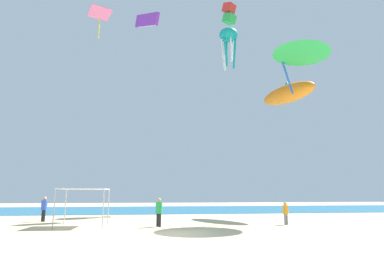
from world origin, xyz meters
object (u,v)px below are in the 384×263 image
(person_leftmost, at_px, (44,207))
(kite_box_red, at_px, (229,14))
(person_near_tent, at_px, (286,211))
(kite_diamond_pink, at_px, (100,14))
(kite_inflatable_orange, at_px, (288,94))
(person_central, at_px, (159,210))
(kite_octopus_teal, at_px, (228,37))
(kite_parafoil_purple, at_px, (147,20))
(kite_delta_green, at_px, (301,50))
(canopy_tent, at_px, (84,191))

(person_leftmost, bearing_deg, kite_box_red, -103.72)
(person_near_tent, height_order, person_leftmost, person_leftmost)
(kite_diamond_pink, xyz_separation_m, kite_inflatable_orange, (18.39, 6.11, -3.90))
(person_leftmost, bearing_deg, kite_inflatable_orange, -119.21)
(person_central, bearing_deg, kite_octopus_teal, -54.20)
(person_near_tent, height_order, kite_parafoil_purple, kite_parafoil_purple)
(kite_box_red, bearing_deg, kite_octopus_teal, -140.50)
(kite_octopus_teal, bearing_deg, person_leftmost, -5.70)
(kite_delta_green, bearing_deg, person_near_tent, -66.98)
(person_leftmost, height_order, kite_box_red, kite_box_red)
(kite_inflatable_orange, bearing_deg, person_leftmost, -106.93)
(person_central, relative_size, kite_box_red, 0.66)
(kite_delta_green, bearing_deg, kite_octopus_teal, 175.99)
(person_central, height_order, kite_diamond_pink, kite_diamond_pink)
(kite_inflatable_orange, bearing_deg, canopy_tent, -93.63)
(person_leftmost, xyz_separation_m, kite_diamond_pink, (3.88, -3.00, 15.17))
(kite_parafoil_purple, bearing_deg, kite_diamond_pink, -48.39)
(kite_parafoil_purple, xyz_separation_m, kite_box_red, (10.09, -2.78, 0.07))
(person_leftmost, relative_size, kite_box_red, 0.67)
(kite_diamond_pink, distance_m, kite_box_red, 18.76)
(canopy_tent, height_order, kite_box_red, kite_box_red)
(kite_box_red, bearing_deg, kite_delta_green, 74.05)
(canopy_tent, height_order, kite_parafoil_purple, kite_parafoil_purple)
(kite_diamond_pink, bearing_deg, kite_box_red, -164.86)
(person_central, distance_m, kite_delta_green, 18.64)
(canopy_tent, xyz_separation_m, person_leftmost, (-3.77, 4.08, -1.23))
(person_near_tent, relative_size, kite_parafoil_purple, 0.34)
(kite_diamond_pink, distance_m, kite_octopus_teal, 22.17)
(canopy_tent, relative_size, kite_diamond_pink, 1.33)
(kite_delta_green, bearing_deg, kite_inflatable_orange, 154.09)
(person_near_tent, distance_m, person_central, 8.90)
(person_central, relative_size, kite_parafoil_purple, 0.40)
(person_near_tent, xyz_separation_m, kite_delta_green, (3.49, 2.73, 13.80))
(kite_octopus_teal, distance_m, kite_inflatable_orange, 14.69)
(canopy_tent, distance_m, kite_delta_green, 21.49)
(person_near_tent, relative_size, kite_delta_green, 0.26)
(person_leftmost, bearing_deg, person_near_tent, -142.71)
(kite_delta_green, distance_m, kite_parafoil_purple, 20.85)
(kite_box_red, bearing_deg, kite_diamond_pink, 0.42)
(kite_diamond_pink, relative_size, kite_octopus_teal, 0.39)
(person_near_tent, xyz_separation_m, person_leftmost, (-17.75, 4.94, 0.20))
(person_central, bearing_deg, kite_diamond_pink, 42.61)
(person_leftmost, height_order, kite_diamond_pink, kite_diamond_pink)
(kite_delta_green, relative_size, kite_parafoil_purple, 1.30)
(person_central, xyz_separation_m, kite_box_red, (8.54, 12.58, 22.83))
(kite_delta_green, bearing_deg, canopy_tent, -98.88)
(person_near_tent, relative_size, kite_octopus_teal, 0.26)
(kite_box_red, relative_size, kite_octopus_teal, 0.47)
(kite_octopus_teal, relative_size, kite_inflatable_orange, 0.88)
(person_leftmost, relative_size, kite_diamond_pink, 0.82)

